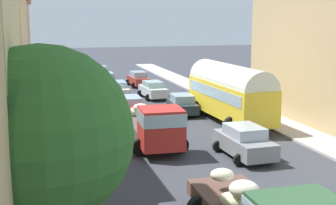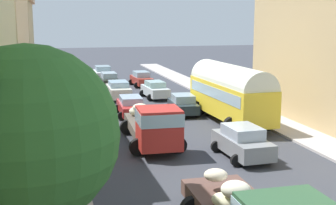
% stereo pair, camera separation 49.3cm
% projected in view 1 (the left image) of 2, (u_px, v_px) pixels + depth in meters
% --- Properties ---
extents(ground_plane, '(154.00, 154.00, 0.00)m').
position_uv_depth(ground_plane, '(153.00, 115.00, 33.96)').
color(ground_plane, '#35373F').
extents(sidewalk_left, '(2.50, 70.00, 0.14)m').
position_uv_depth(sidewalk_left, '(51.00, 120.00, 32.02)').
color(sidewalk_left, '#9F9288').
rests_on(sidewalk_left, ground).
extents(sidewalk_right, '(2.50, 70.00, 0.14)m').
position_uv_depth(sidewalk_right, '(244.00, 109.00, 35.88)').
color(sidewalk_right, '#AEA6A5').
rests_on(sidewalk_right, ground).
extents(building_right_2, '(4.62, 12.04, 12.52)m').
position_uv_depth(building_right_2, '(320.00, 28.00, 31.53)').
color(building_right_2, tan).
rests_on(building_right_2, ground).
extents(parked_bus_1, '(3.54, 9.11, 3.91)m').
position_uv_depth(parked_bus_1, '(230.00, 91.00, 31.27)').
color(parked_bus_1, yellow).
rests_on(parked_bus_1, ground).
extents(cargo_truck_1, '(3.25, 7.58, 2.49)m').
position_uv_depth(cargo_truck_1, '(155.00, 125.00, 25.11)').
color(cargo_truck_1, '#B02720').
rests_on(cargo_truck_1, ground).
extents(car_0, '(2.35, 4.42, 1.43)m').
position_uv_depth(car_0, '(130.00, 106.00, 33.36)').
color(car_0, '#B02828').
rests_on(car_0, ground).
extents(car_1, '(2.39, 4.20, 1.57)m').
position_uv_depth(car_1, '(116.00, 90.00, 40.12)').
color(car_1, silver).
rests_on(car_1, ground).
extents(car_2, '(2.16, 4.11, 1.63)m').
position_uv_depth(car_2, '(106.00, 81.00, 45.87)').
color(car_2, '#272A22').
rests_on(car_2, ground).
extents(car_3, '(2.42, 4.06, 1.51)m').
position_uv_depth(car_3, '(99.00, 73.00, 53.17)').
color(car_3, silver).
rests_on(car_3, ground).
extents(car_4, '(2.43, 4.10, 1.64)m').
position_uv_depth(car_4, '(244.00, 142.00, 23.54)').
color(car_4, gray).
rests_on(car_4, ground).
extents(car_5, '(2.38, 3.87, 1.47)m').
position_uv_depth(car_5, '(182.00, 104.00, 33.99)').
color(car_5, '#222D32').
rests_on(car_5, ground).
extents(car_6, '(2.33, 3.97, 1.52)m').
position_uv_depth(car_6, '(153.00, 90.00, 40.61)').
color(car_6, silver).
rests_on(car_6, ground).
extents(car_7, '(2.27, 4.03, 1.53)m').
position_uv_depth(car_7, '(138.00, 79.00, 47.63)').
color(car_7, '#AC3429').
rests_on(car_7, ground).
extents(pedestrian_0, '(0.41, 0.41, 1.83)m').
position_uv_depth(pedestrian_0, '(55.00, 99.00, 34.65)').
color(pedestrian_0, '#282E47').
rests_on(pedestrian_0, ground).
extents(pedestrian_1, '(0.43, 0.43, 1.79)m').
position_uv_depth(pedestrian_1, '(40.00, 182.00, 17.16)').
color(pedestrian_1, brown).
rests_on(pedestrian_1, ground).
extents(pedestrian_2, '(0.36, 0.36, 1.80)m').
position_uv_depth(pedestrian_2, '(75.00, 160.00, 19.81)').
color(pedestrian_2, gray).
rests_on(pedestrian_2, ground).
extents(roadside_tree_0, '(4.09, 4.09, 6.48)m').
position_uv_depth(roadside_tree_0, '(43.00, 136.00, 10.38)').
color(roadside_tree_0, brown).
rests_on(roadside_tree_0, ground).
extents(roadside_tree_1, '(2.92, 2.92, 5.79)m').
position_uv_depth(roadside_tree_1, '(40.00, 89.00, 17.81)').
color(roadside_tree_1, brown).
rests_on(roadside_tree_1, ground).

